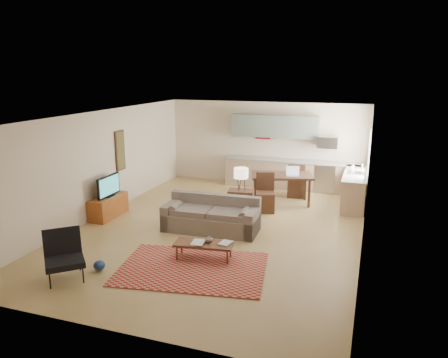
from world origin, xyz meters
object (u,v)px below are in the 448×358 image
at_px(dining_table, 281,189).
at_px(sofa, 211,214).
at_px(coffee_table, 204,251).
at_px(armchair, 64,257).
at_px(tv_credenza, 108,207).
at_px(console_table, 241,204).

bearing_deg(dining_table, sofa, -130.09).
height_order(coffee_table, dining_table, dining_table).
height_order(sofa, armchair, armchair).
bearing_deg(tv_credenza, sofa, -1.48).
bearing_deg(coffee_table, dining_table, 73.24).
bearing_deg(tv_credenza, armchair, -69.09).
relative_size(sofa, armchair, 2.62).
xyz_separation_m(console_table, dining_table, (0.71, 1.60, 0.05)).
distance_m(sofa, armchair, 3.56).
bearing_deg(armchair, console_table, 21.79).
height_order(tv_credenza, dining_table, dining_table).
relative_size(sofa, console_table, 3.11).
bearing_deg(tv_credenza, dining_table, 33.24).
height_order(sofa, tv_credenza, sofa).
relative_size(coffee_table, tv_credenza, 0.98).
distance_m(armchair, dining_table, 6.45).
bearing_deg(dining_table, coffee_table, -116.56).
bearing_deg(console_table, sofa, -120.29).
bearing_deg(console_table, dining_table, 56.17).
distance_m(coffee_table, armchair, 2.62).
bearing_deg(armchair, sofa, 20.23).
height_order(coffee_table, tv_credenza, tv_credenza).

